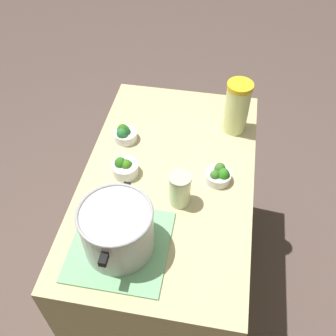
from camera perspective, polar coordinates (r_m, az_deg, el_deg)
name	(u,v)px	position (r m, az deg, el deg)	size (l,w,h in m)	color
ground_plane	(168,275)	(2.35, 0.00, -15.16)	(8.00, 8.00, 0.00)	brown
counter_slab	(168,234)	(1.97, 0.00, -9.45)	(1.16, 0.70, 0.87)	tan
dish_cloth	(120,246)	(1.44, -6.94, -11.06)	(0.35, 0.34, 0.01)	#76B580
cooking_pot	(117,229)	(1.35, -7.35, -8.76)	(0.32, 0.25, 0.20)	#B7B7BC
lemonade_pitcher	(237,107)	(1.77, 9.90, 8.66)	(0.11, 0.11, 0.25)	#DDEA97
mason_jar	(180,189)	(1.49, 1.71, -3.07)	(0.09, 0.09, 0.15)	beige
broccoli_bowl_front	(125,167)	(1.62, -6.23, 0.09)	(0.11, 0.11, 0.08)	silver
broccoli_bowl_center	(219,175)	(1.60, 7.37, -1.01)	(0.10, 0.10, 0.08)	silver
broccoli_bowl_back	(124,134)	(1.76, -6.30, 4.94)	(0.10, 0.10, 0.08)	silver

